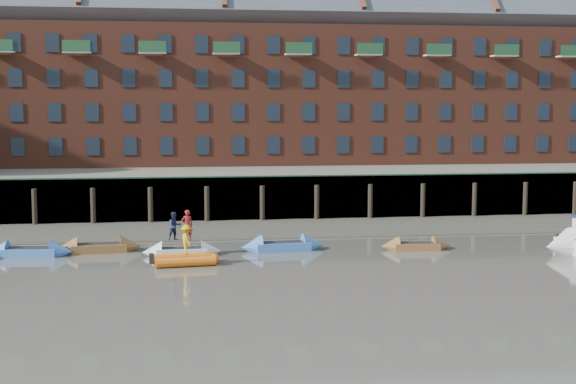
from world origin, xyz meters
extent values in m
plane|color=#59544D|center=(0.00, 0.00, 0.00)|extent=(220.00, 220.00, 0.00)
cube|color=#3D382F|center=(0.00, 18.00, 0.00)|extent=(110.00, 8.00, 0.50)
cube|color=#4C4336|center=(0.00, 14.60, 0.00)|extent=(110.00, 1.60, 0.10)
cube|color=#2D2A26|center=(0.00, 22.40, 1.60)|extent=(110.00, 0.80, 3.20)
cylinder|color=black|center=(-14.00, 21.75, 1.30)|extent=(0.36, 0.36, 2.60)
cylinder|color=black|center=(-10.00, 21.75, 1.30)|extent=(0.36, 0.36, 2.60)
cylinder|color=black|center=(-6.00, 21.75, 1.30)|extent=(0.36, 0.36, 2.60)
cylinder|color=black|center=(-2.00, 21.75, 1.30)|extent=(0.36, 0.36, 2.60)
cylinder|color=black|center=(2.00, 21.75, 1.30)|extent=(0.36, 0.36, 2.60)
cylinder|color=black|center=(6.00, 21.75, 1.30)|extent=(0.36, 0.36, 2.60)
cylinder|color=black|center=(10.00, 21.75, 1.30)|extent=(0.36, 0.36, 2.60)
cylinder|color=black|center=(14.00, 21.75, 1.30)|extent=(0.36, 0.36, 2.60)
cylinder|color=black|center=(18.00, 21.75, 1.30)|extent=(0.36, 0.36, 2.60)
cylinder|color=black|center=(22.00, 21.75, 1.30)|extent=(0.36, 0.36, 2.60)
cylinder|color=black|center=(26.00, 21.75, 1.30)|extent=(0.36, 0.36, 2.60)
cube|color=#264C2D|center=(0.00, 22.10, 3.25)|extent=(110.00, 0.06, 0.10)
cube|color=#5E594D|center=(0.00, 36.00, 1.60)|extent=(110.00, 28.00, 3.20)
cube|color=brown|center=(0.00, 37.00, 9.20)|extent=(80.00, 10.00, 12.00)
cube|color=#42444C|center=(0.00, 37.00, 16.40)|extent=(80.60, 15.56, 15.56)
cube|color=black|center=(-17.00, 31.98, 5.00)|extent=(1.10, 0.12, 1.50)
cube|color=black|center=(-14.00, 31.98, 5.00)|extent=(1.10, 0.12, 1.50)
cube|color=black|center=(-11.00, 31.98, 5.00)|extent=(1.10, 0.12, 1.50)
cube|color=black|center=(-8.00, 31.98, 5.00)|extent=(1.10, 0.12, 1.50)
cube|color=black|center=(-5.00, 31.98, 5.00)|extent=(1.10, 0.12, 1.50)
cube|color=black|center=(-2.00, 31.98, 5.00)|extent=(1.10, 0.12, 1.50)
cube|color=black|center=(1.00, 31.98, 5.00)|extent=(1.10, 0.12, 1.50)
cube|color=black|center=(4.00, 31.98, 5.00)|extent=(1.10, 0.12, 1.50)
cube|color=black|center=(7.00, 31.98, 5.00)|extent=(1.10, 0.12, 1.50)
cube|color=black|center=(10.00, 31.98, 5.00)|extent=(1.10, 0.12, 1.50)
cube|color=black|center=(13.00, 31.98, 5.00)|extent=(1.10, 0.12, 1.50)
cube|color=black|center=(16.00, 31.98, 5.00)|extent=(1.10, 0.12, 1.50)
cube|color=black|center=(19.00, 31.98, 5.00)|extent=(1.10, 0.12, 1.50)
cube|color=black|center=(22.00, 31.98, 5.00)|extent=(1.10, 0.12, 1.50)
cube|color=black|center=(25.00, 31.98, 5.00)|extent=(1.10, 0.12, 1.50)
cube|color=black|center=(28.00, 31.98, 5.00)|extent=(1.10, 0.12, 1.50)
cube|color=black|center=(31.00, 31.98, 5.00)|extent=(1.10, 0.12, 1.50)
cube|color=black|center=(-17.00, 31.98, 7.80)|extent=(1.10, 0.12, 1.50)
cube|color=black|center=(-14.00, 31.98, 7.80)|extent=(1.10, 0.12, 1.50)
cube|color=black|center=(-11.00, 31.98, 7.80)|extent=(1.10, 0.12, 1.50)
cube|color=black|center=(-8.00, 31.98, 7.80)|extent=(1.10, 0.12, 1.50)
cube|color=black|center=(-5.00, 31.98, 7.80)|extent=(1.10, 0.12, 1.50)
cube|color=black|center=(-2.00, 31.98, 7.80)|extent=(1.10, 0.12, 1.50)
cube|color=black|center=(1.00, 31.98, 7.80)|extent=(1.10, 0.12, 1.50)
cube|color=black|center=(4.00, 31.98, 7.80)|extent=(1.10, 0.12, 1.50)
cube|color=black|center=(7.00, 31.98, 7.80)|extent=(1.10, 0.12, 1.50)
cube|color=black|center=(10.00, 31.98, 7.80)|extent=(1.10, 0.12, 1.50)
cube|color=black|center=(13.00, 31.98, 7.80)|extent=(1.10, 0.12, 1.50)
cube|color=black|center=(16.00, 31.98, 7.80)|extent=(1.10, 0.12, 1.50)
cube|color=black|center=(19.00, 31.98, 7.80)|extent=(1.10, 0.12, 1.50)
cube|color=black|center=(22.00, 31.98, 7.80)|extent=(1.10, 0.12, 1.50)
cube|color=black|center=(25.00, 31.98, 7.80)|extent=(1.10, 0.12, 1.50)
cube|color=black|center=(28.00, 31.98, 7.80)|extent=(1.10, 0.12, 1.50)
cube|color=black|center=(31.00, 31.98, 7.80)|extent=(1.10, 0.12, 1.50)
cube|color=black|center=(-17.00, 31.98, 10.60)|extent=(1.10, 0.12, 1.50)
cube|color=black|center=(-14.00, 31.98, 10.60)|extent=(1.10, 0.12, 1.50)
cube|color=black|center=(-11.00, 31.98, 10.60)|extent=(1.10, 0.12, 1.50)
cube|color=black|center=(-8.00, 31.98, 10.60)|extent=(1.10, 0.12, 1.50)
cube|color=black|center=(-5.00, 31.98, 10.60)|extent=(1.10, 0.12, 1.50)
cube|color=black|center=(-2.00, 31.98, 10.60)|extent=(1.10, 0.12, 1.50)
cube|color=black|center=(1.00, 31.98, 10.60)|extent=(1.10, 0.12, 1.50)
cube|color=black|center=(4.00, 31.98, 10.60)|extent=(1.10, 0.12, 1.50)
cube|color=black|center=(7.00, 31.98, 10.60)|extent=(1.10, 0.12, 1.50)
cube|color=black|center=(10.00, 31.98, 10.60)|extent=(1.10, 0.12, 1.50)
cube|color=black|center=(13.00, 31.98, 10.60)|extent=(1.10, 0.12, 1.50)
cube|color=black|center=(16.00, 31.98, 10.60)|extent=(1.10, 0.12, 1.50)
cube|color=black|center=(19.00, 31.98, 10.60)|extent=(1.10, 0.12, 1.50)
cube|color=black|center=(22.00, 31.98, 10.60)|extent=(1.10, 0.12, 1.50)
cube|color=black|center=(25.00, 31.98, 10.60)|extent=(1.10, 0.12, 1.50)
cube|color=black|center=(28.00, 31.98, 10.60)|extent=(1.10, 0.12, 1.50)
cube|color=black|center=(-17.00, 31.98, 13.40)|extent=(1.10, 0.12, 1.50)
cube|color=black|center=(-14.00, 31.98, 13.40)|extent=(1.10, 0.12, 1.50)
cube|color=black|center=(-11.00, 31.98, 13.40)|extent=(1.10, 0.12, 1.50)
cube|color=black|center=(-8.00, 31.98, 13.40)|extent=(1.10, 0.12, 1.50)
cube|color=black|center=(-5.00, 31.98, 13.40)|extent=(1.10, 0.12, 1.50)
cube|color=black|center=(-2.00, 31.98, 13.40)|extent=(1.10, 0.12, 1.50)
cube|color=black|center=(1.00, 31.98, 13.40)|extent=(1.10, 0.12, 1.50)
cube|color=black|center=(4.00, 31.98, 13.40)|extent=(1.10, 0.12, 1.50)
cube|color=black|center=(7.00, 31.98, 13.40)|extent=(1.10, 0.12, 1.50)
cube|color=black|center=(10.00, 31.98, 13.40)|extent=(1.10, 0.12, 1.50)
cube|color=black|center=(13.00, 31.98, 13.40)|extent=(1.10, 0.12, 1.50)
cube|color=black|center=(16.00, 31.98, 13.40)|extent=(1.10, 0.12, 1.50)
cube|color=black|center=(19.00, 31.98, 13.40)|extent=(1.10, 0.12, 1.50)
cube|color=black|center=(22.00, 31.98, 13.40)|extent=(1.10, 0.12, 1.50)
cube|color=black|center=(25.00, 31.98, 13.40)|extent=(1.10, 0.12, 1.50)
cube|color=black|center=(28.00, 31.98, 13.40)|extent=(1.10, 0.12, 1.50)
cube|color=#426FC3|center=(-12.26, 10.13, 0.24)|extent=(3.16, 1.60, 0.48)
cone|color=#426FC3|center=(-10.48, 10.00, 0.24)|extent=(1.29, 1.47, 1.38)
cube|color=black|center=(-12.26, 10.13, 0.46)|extent=(2.62, 1.22, 0.06)
cube|color=brown|center=(-8.53, 10.95, 0.24)|extent=(3.23, 1.72, 0.48)
cone|color=brown|center=(-6.74, 11.14, 0.24)|extent=(1.34, 1.52, 1.40)
cone|color=brown|center=(-10.33, 10.76, 0.24)|extent=(1.34, 1.52, 1.40)
cube|color=black|center=(-8.53, 10.95, 0.46)|extent=(2.68, 1.31, 0.06)
cube|color=silver|center=(-3.79, 9.20, 0.22)|extent=(2.84, 1.31, 0.44)
cone|color=silver|center=(-2.14, 9.18, 0.22)|extent=(1.11, 1.29, 1.28)
cone|color=silver|center=(-5.44, 9.21, 0.22)|extent=(1.11, 1.29, 1.28)
cube|color=black|center=(-3.79, 9.20, 0.42)|extent=(2.37, 0.98, 0.06)
cube|color=#426FC3|center=(2.01, 10.05, 0.25)|extent=(3.26, 1.67, 0.49)
cone|color=#426FC3|center=(3.85, 10.20, 0.25)|extent=(1.34, 1.52, 1.43)
cone|color=#426FC3|center=(0.17, 9.91, 0.25)|extent=(1.34, 1.52, 1.43)
cube|color=black|center=(2.01, 10.05, 0.47)|extent=(2.71, 1.27, 0.06)
cube|color=brown|center=(9.80, 9.28, 0.21)|extent=(2.71, 1.34, 0.41)
cone|color=brown|center=(11.34, 9.19, 0.21)|extent=(1.09, 1.25, 1.20)
cone|color=brown|center=(8.26, 9.36, 0.21)|extent=(1.09, 1.25, 1.20)
cube|color=black|center=(9.80, 9.28, 0.39)|extent=(2.25, 1.02, 0.06)
cylinder|color=orange|center=(-3.70, 7.10, 0.26)|extent=(3.17, 0.88, 0.52)
cylinder|color=orange|center=(-3.57, 6.02, 0.26)|extent=(3.17, 0.88, 0.52)
sphere|color=orange|center=(-2.08, 6.74, 0.26)|extent=(0.59, 0.59, 0.59)
cube|color=black|center=(-3.64, 6.56, 0.26)|extent=(2.69, 1.19, 0.18)
cone|color=silver|center=(17.40, 6.76, 0.47)|extent=(2.18, 2.44, 2.10)
imported|color=maroon|center=(-3.47, 9.27, 1.72)|extent=(0.68, 0.51, 1.72)
imported|color=#19233F|center=(-4.17, 9.30, 1.66)|extent=(0.97, 0.89, 1.61)
imported|color=orange|center=(-3.53, 6.50, 1.35)|extent=(0.87, 1.16, 1.60)
camera|label=1|loc=(-3.63, -35.58, 8.49)|focal=50.00mm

